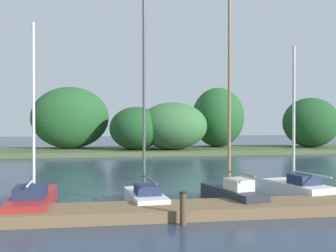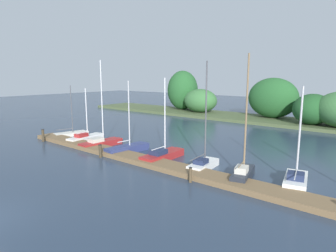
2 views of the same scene
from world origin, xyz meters
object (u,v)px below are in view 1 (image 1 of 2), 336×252
sailboat_4 (33,199)px  mooring_piling_2 (183,208)px  sailboat_5 (145,194)px  sailboat_6 (231,190)px  sailboat_7 (296,187)px

sailboat_4 → mooring_piling_2: sailboat_4 is taller
sailboat_5 → sailboat_6: size_ratio=0.95×
sailboat_6 → mooring_piling_2: sailboat_6 is taller
sailboat_5 → sailboat_6: 3.08m
sailboat_4 → mooring_piling_2: 5.37m
sailboat_4 → mooring_piling_2: bearing=-123.5°
mooring_piling_2 → sailboat_7: bearing=34.2°
sailboat_5 → mooring_piling_2: 2.92m
sailboat_5 → sailboat_7: sailboat_5 is taller
sailboat_6 → sailboat_4: bearing=74.8°
sailboat_7 → sailboat_4: bearing=81.6°
sailboat_6 → mooring_piling_2: (-2.27, -2.58, -0.02)m
sailboat_5 → sailboat_7: (6.00, 0.73, -0.02)m
sailboat_5 → sailboat_6: bearing=-99.1°
mooring_piling_2 → sailboat_6: bearing=48.7°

